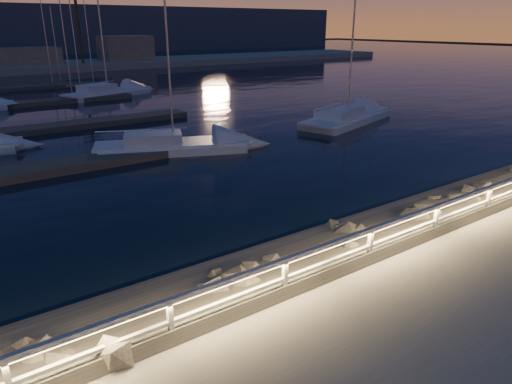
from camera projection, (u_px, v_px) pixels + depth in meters
ground at (251, 310)px, 10.63m from camera, size 400.00×400.00×0.00m
harbor_water at (22, 125)px, 34.98m from camera, size 400.00×440.00×0.60m
guard_rail at (248, 282)px, 10.33m from camera, size 44.11×0.12×1.06m
floating_docks at (17, 115)px, 35.77m from camera, size 22.00×36.00×0.40m
sailboat_d at (169, 144)px, 26.07m from camera, size 8.98×5.56×14.76m
sailboat_h at (346, 117)px, 33.69m from camera, size 10.11×5.54×16.48m
sailboat_k at (106, 92)px, 46.00m from camera, size 9.63×5.45×15.78m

